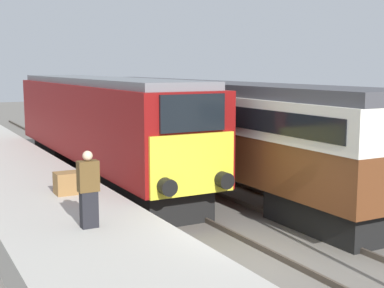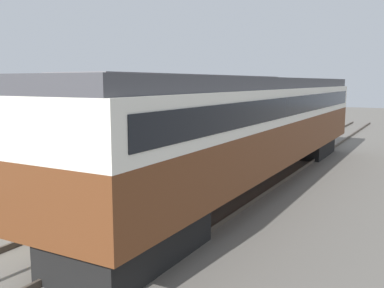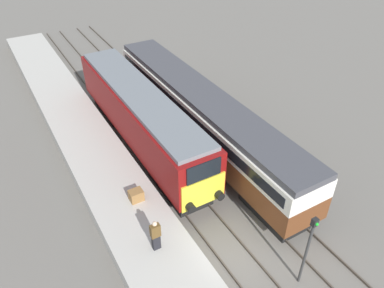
% 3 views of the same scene
% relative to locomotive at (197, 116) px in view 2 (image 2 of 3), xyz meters
% --- Properties ---
extents(platform_left, '(3.50, 50.00, 0.91)m').
position_rel_locomotive_xyz_m(platform_left, '(-3.30, -2.38, -1.77)').
color(platform_left, '#B7B2A8').
rests_on(platform_left, ground_plane).
extents(rails_near_track, '(1.51, 60.00, 0.14)m').
position_rel_locomotive_xyz_m(rails_near_track, '(0.00, -5.38, -2.15)').
color(rails_near_track, '#4C4238').
rests_on(rails_near_track, ground_plane).
extents(rails_far_track, '(1.50, 60.00, 0.14)m').
position_rel_locomotive_xyz_m(rails_far_track, '(3.40, -5.38, -2.15)').
color(rails_far_track, '#4C4238').
rests_on(rails_far_track, ground_plane).
extents(locomotive, '(2.70, 15.42, 3.96)m').
position_rel_locomotive_xyz_m(locomotive, '(0.00, 0.00, 0.00)').
color(locomotive, black).
rests_on(locomotive, ground_plane).
extents(passenger_carriage, '(2.75, 19.13, 3.82)m').
position_rel_locomotive_xyz_m(passenger_carriage, '(3.40, -1.73, 0.10)').
color(passenger_carriage, black).
rests_on(passenger_carriage, ground_plane).
extents(luggage_crate, '(0.70, 0.56, 0.60)m').
position_rel_locomotive_xyz_m(luggage_crate, '(-2.77, -5.43, -1.01)').
color(luggage_crate, olive).
rests_on(luggage_crate, platform_left).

